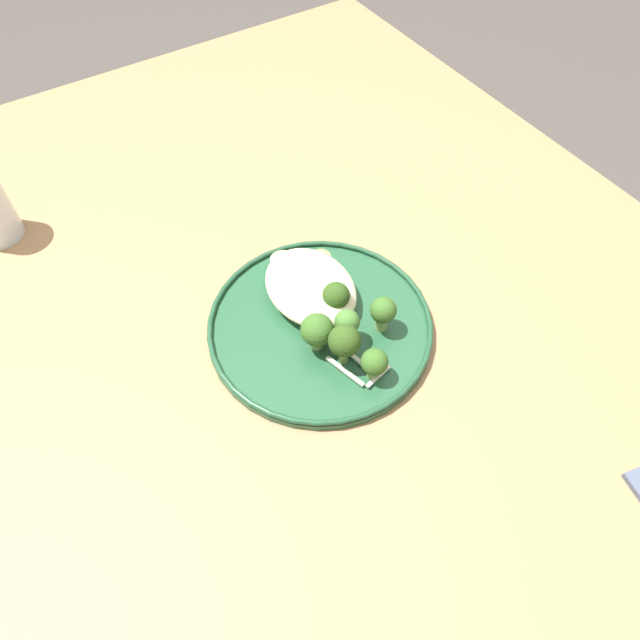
% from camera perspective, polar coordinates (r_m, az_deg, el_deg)
% --- Properties ---
extents(ground, '(6.00, 6.00, 0.00)m').
position_cam_1_polar(ground, '(1.45, 0.96, -16.42)').
color(ground, '#47423D').
extents(wooden_dining_table, '(1.40, 1.00, 0.74)m').
position_cam_1_polar(wooden_dining_table, '(0.86, 1.56, -1.13)').
color(wooden_dining_table, '#9E754C').
rests_on(wooden_dining_table, ground).
extents(dinner_plate, '(0.29, 0.29, 0.02)m').
position_cam_1_polar(dinner_plate, '(0.75, -0.00, -0.52)').
color(dinner_plate, '#235133').
rests_on(dinner_plate, wooden_dining_table).
extents(noodle_bed, '(0.14, 0.11, 0.04)m').
position_cam_1_polar(noodle_bed, '(0.76, -0.94, 3.27)').
color(noodle_bed, beige).
rests_on(noodle_bed, dinner_plate).
extents(seared_scallop_left_edge, '(0.03, 0.03, 0.01)m').
position_cam_1_polar(seared_scallop_left_edge, '(0.81, 0.08, 6.02)').
color(seared_scallop_left_edge, '#DBB77A').
rests_on(seared_scallop_left_edge, dinner_plate).
extents(seared_scallop_right_edge, '(0.03, 0.03, 0.02)m').
position_cam_1_polar(seared_scallop_right_edge, '(0.78, -0.38, 3.43)').
color(seared_scallop_right_edge, beige).
rests_on(seared_scallop_right_edge, dinner_plate).
extents(seared_scallop_on_noodles, '(0.02, 0.02, 0.02)m').
position_cam_1_polar(seared_scallop_on_noodles, '(0.75, 1.51, 0.56)').
color(seared_scallop_on_noodles, '#E5C689').
rests_on(seared_scallop_on_noodles, dinner_plate).
extents(seared_scallop_half_hidden, '(0.03, 0.03, 0.02)m').
position_cam_1_polar(seared_scallop_half_hidden, '(0.80, -3.68, 5.62)').
color(seared_scallop_half_hidden, beige).
rests_on(seared_scallop_half_hidden, dinner_plate).
extents(broccoli_floret_rear_charred, '(0.04, 0.04, 0.06)m').
position_cam_1_polar(broccoli_floret_rear_charred, '(0.69, 2.40, -2.10)').
color(broccoli_floret_rear_charred, '#7A994C').
rests_on(broccoli_floret_rear_charred, dinner_plate).
extents(broccoli_floret_right_tilted, '(0.04, 0.04, 0.05)m').
position_cam_1_polar(broccoli_floret_right_tilted, '(0.74, 1.57, 2.32)').
color(broccoli_floret_right_tilted, '#7A994C').
rests_on(broccoli_floret_right_tilted, dinner_plate).
extents(broccoli_floret_small_sprig, '(0.04, 0.04, 0.06)m').
position_cam_1_polar(broccoli_floret_small_sprig, '(0.70, -0.29, -1.04)').
color(broccoli_floret_small_sprig, '#89A356').
rests_on(broccoli_floret_small_sprig, dinner_plate).
extents(broccoli_floret_front_edge, '(0.03, 0.03, 0.05)m').
position_cam_1_polar(broccoli_floret_front_edge, '(0.71, 2.66, -0.27)').
color(broccoli_floret_front_edge, '#89A356').
rests_on(broccoli_floret_front_edge, dinner_plate).
extents(broccoli_floret_beside_noodles, '(0.03, 0.03, 0.05)m').
position_cam_1_polar(broccoli_floret_beside_noodles, '(0.69, 5.33, -4.20)').
color(broccoli_floret_beside_noodles, '#89A356').
rests_on(broccoli_floret_beside_noodles, dinner_plate).
extents(broccoli_floret_left_leaning, '(0.03, 0.03, 0.05)m').
position_cam_1_polar(broccoli_floret_left_leaning, '(0.73, 6.18, 0.81)').
color(broccoli_floret_left_leaning, '#89A356').
rests_on(broccoli_floret_left_leaning, dinner_plate).
extents(onion_sliver_pale_crescent, '(0.06, 0.02, 0.00)m').
position_cam_1_polar(onion_sliver_pale_crescent, '(0.72, 3.90, -4.10)').
color(onion_sliver_pale_crescent, silver).
rests_on(onion_sliver_pale_crescent, dinner_plate).
extents(onion_sliver_short_strip, '(0.03, 0.05, 0.00)m').
position_cam_1_polar(onion_sliver_short_strip, '(0.74, 1.38, -0.97)').
color(onion_sliver_short_strip, silver).
rests_on(onion_sliver_short_strip, dinner_plate).
extents(onion_sliver_curled_piece, '(0.01, 0.04, 0.00)m').
position_cam_1_polar(onion_sliver_curled_piece, '(0.71, 5.72, -5.49)').
color(onion_sliver_curled_piece, silver).
rests_on(onion_sliver_curled_piece, dinner_plate).
extents(onion_sliver_long_sliver, '(0.06, 0.02, 0.00)m').
position_cam_1_polar(onion_sliver_long_sliver, '(0.71, 2.44, -5.00)').
color(onion_sliver_long_sliver, silver).
rests_on(onion_sliver_long_sliver, dinner_plate).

